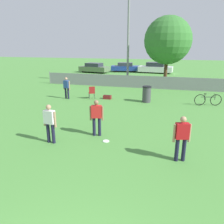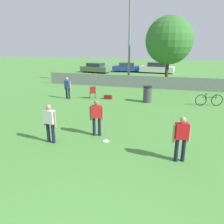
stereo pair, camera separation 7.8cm
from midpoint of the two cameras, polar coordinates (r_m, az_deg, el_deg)
The scene contains 15 objects.
fence_backline at distance 19.78m, azimuth 11.65°, elevation 7.53°, with size 20.93×0.07×1.21m.
light_pole at distance 21.14m, azimuth 4.76°, elevation 20.88°, with size 0.90×0.36×8.74m.
tree_near_pole at distance 21.19m, azimuth 14.78°, elevation 17.62°, with size 4.24×4.24×6.24m.
player_receiver_white at distance 8.79m, azimuth -15.72°, elevation -2.28°, with size 0.58×0.26×1.57m.
player_defender_red at distance 7.46m, azimuth 17.94°, elevation -6.00°, with size 0.56×0.33×1.57m.
player_thrower_red at distance 9.15m, azimuth -3.81°, elevation -0.90°, with size 0.57×0.31×1.57m.
spectator_in_blue at distance 16.00m, azimuth -11.41°, elevation 6.54°, with size 0.55×0.29×1.54m.
frisbee_disc at distance 8.88m, azimuth -1.35°, elevation -7.60°, with size 0.27×0.27×0.03m.
folding_chair_sideline at distance 15.78m, azimuth -4.93°, elevation 5.28°, with size 0.57×0.57×0.91m.
bicycle_sideline at distance 15.23m, azimuth 24.14°, elevation 2.90°, with size 1.70×0.55×0.78m.
trash_bin at distance 14.93m, azimuth 9.39°, elevation 4.60°, with size 0.60×0.60×1.09m.
gear_bag_sideline at distance 15.75m, azimuth -0.89°, elevation 3.91°, with size 0.57×0.31×0.28m.
parked_car_olive at distance 31.21m, azimuth -4.24°, elevation 11.43°, with size 4.33×2.44×1.34m.
parked_car_blue at distance 32.18m, azimuth 3.93°, elevation 11.60°, with size 4.22×2.32×1.31m.
parked_car_white at distance 31.27m, azimuth 11.74°, elevation 11.20°, with size 4.72×2.19×1.46m.
Camera 2 is at (1.46, -1.47, 3.72)m, focal length 35.00 mm.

